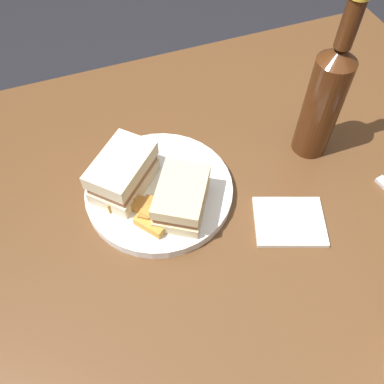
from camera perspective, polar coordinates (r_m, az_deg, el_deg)
The scene contains 13 objects.
ground_plane at distance 1.35m, azimuth 2.46°, elevation -19.94°, with size 6.00×6.00×0.00m, color black.
dining_table at distance 1.00m, azimuth 3.22°, elevation -14.25°, with size 1.13×0.86×0.73m, color brown.
plate at distance 0.68m, azimuth -4.55°, elevation 0.23°, with size 0.24×0.24×0.02m, color white.
sandwich_half_left at distance 0.66m, azimuth -9.54°, elevation 2.61°, with size 0.13×0.13×0.07m.
sandwich_half_right at distance 0.63m, azimuth -1.47°, elevation -0.80°, with size 0.12×0.13×0.05m.
potato_wedge_front at distance 0.65m, azimuth -9.79°, elevation -1.41°, with size 0.04×0.02×0.02m, color #B77F33.
potato_wedge_middle at distance 0.64m, azimuth -2.72°, elevation -3.26°, with size 0.05×0.02×0.01m, color #AD702D.
potato_wedge_back at distance 0.65m, azimuth -7.05°, elevation -1.75°, with size 0.05×0.02×0.02m, color #AD702D.
potato_wedge_left_edge at distance 0.64m, azimuth -6.14°, elevation -2.45°, with size 0.04×0.02×0.02m, color #AD702D.
potato_wedge_right_edge at distance 0.63m, azimuth -4.97°, elevation -3.62°, with size 0.05×0.02×0.02m, color #B77F33.
potato_wedge_stray at distance 0.63m, azimuth -5.76°, elevation -4.41°, with size 0.05×0.02×0.02m, color gold.
cider_bottle at distance 0.71m, azimuth 17.86°, elevation 12.24°, with size 0.06×0.06×0.29m.
napkin at distance 0.67m, azimuth 13.31°, elevation -4.00°, with size 0.11×0.09×0.01m, color silver.
Camera 1 is at (-0.18, -0.32, 1.29)m, focal length 38.55 mm.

